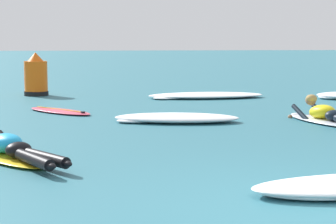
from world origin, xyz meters
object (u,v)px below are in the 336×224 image
(surfer_near, at_px, (10,149))
(drifting_surfboard, at_px, (60,111))
(surfer_far, at_px, (327,116))
(channel_marker_buoy, at_px, (36,78))

(surfer_near, height_order, drifting_surfboard, surfer_near)
(surfer_far, height_order, channel_marker_buoy, channel_marker_buoy)
(surfer_far, distance_m, drifting_surfboard, 5.45)
(surfer_near, distance_m, surfer_far, 6.04)
(surfer_near, distance_m, drifting_surfboard, 5.01)
(drifting_surfboard, distance_m, channel_marker_buoy, 4.09)
(surfer_near, relative_size, drifting_surfboard, 1.29)
(surfer_near, bearing_deg, channel_marker_buoy, 93.79)
(surfer_near, xyz_separation_m, surfer_far, (5.32, 2.86, -0.00))
(channel_marker_buoy, bearing_deg, surfer_far, -45.95)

